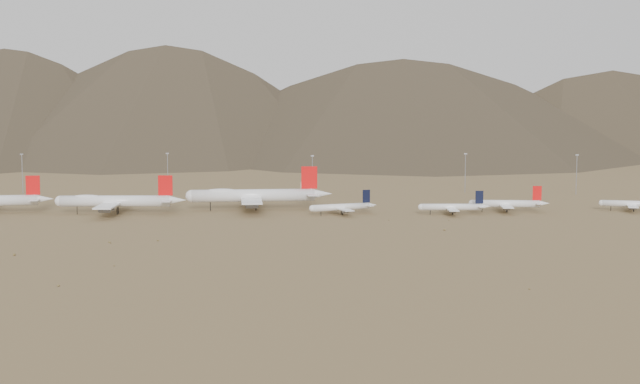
{
  "coord_description": "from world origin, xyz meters",
  "views": [
    {
      "loc": [
        43.93,
        -444.62,
        61.02
      ],
      "look_at": [
        39.32,
        30.0,
        11.13
      ],
      "focal_mm": 50.0,
      "sensor_mm": 36.0,
      "label": 1
    }
  ],
  "objects_px": {
    "widebody_centre": "(116,201)",
    "control_tower": "(307,186)",
    "narrowbody_a": "(342,207)",
    "widebody_east": "(254,195)",
    "narrowbody_b": "(453,207)"
  },
  "relations": [
    {
      "from": "widebody_east",
      "to": "narrowbody_b",
      "type": "distance_m",
      "value": 108.33
    },
    {
      "from": "widebody_east",
      "to": "narrowbody_b",
      "type": "height_order",
      "value": "widebody_east"
    },
    {
      "from": "narrowbody_a",
      "to": "narrowbody_b",
      "type": "distance_m",
      "value": 58.51
    },
    {
      "from": "widebody_east",
      "to": "control_tower",
      "type": "bearing_deg",
      "value": 65.19
    },
    {
      "from": "widebody_centre",
      "to": "widebody_east",
      "type": "height_order",
      "value": "widebody_east"
    },
    {
      "from": "widebody_east",
      "to": "widebody_centre",
      "type": "bearing_deg",
      "value": -172.27
    },
    {
      "from": "widebody_centre",
      "to": "control_tower",
      "type": "bearing_deg",
      "value": 43.47
    },
    {
      "from": "widebody_east",
      "to": "narrowbody_b",
      "type": "bearing_deg",
      "value": -15.66
    },
    {
      "from": "widebody_centre",
      "to": "control_tower",
      "type": "distance_m",
      "value": 139.19
    },
    {
      "from": "widebody_centre",
      "to": "narrowbody_a",
      "type": "xyz_separation_m",
      "value": [
        119.99,
        -0.64,
        -2.99
      ]
    },
    {
      "from": "widebody_centre",
      "to": "narrowbody_a",
      "type": "height_order",
      "value": "widebody_centre"
    },
    {
      "from": "widebody_east",
      "to": "narrowbody_a",
      "type": "xyz_separation_m",
      "value": [
        48.28,
        -18.45,
        -4.11
      ]
    },
    {
      "from": "narrowbody_a",
      "to": "narrowbody_b",
      "type": "bearing_deg",
      "value": -21.27
    },
    {
      "from": "narrowbody_b",
      "to": "widebody_centre",
      "type": "bearing_deg",
      "value": 178.51
    },
    {
      "from": "widebody_centre",
      "to": "narrowbody_b",
      "type": "distance_m",
      "value": 178.52
    }
  ]
}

